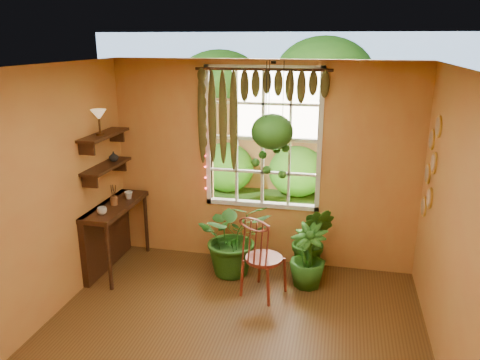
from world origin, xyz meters
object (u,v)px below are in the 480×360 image
object	(u,v)px
counter_ledge	(110,228)
windsor_chair	(262,269)
potted_plant_left	(234,236)
hanging_basket	(272,134)
potted_plant_mid	(312,241)

from	to	relation	value
counter_ledge	windsor_chair	bearing A→B (deg)	-7.53
counter_ledge	potted_plant_left	distance (m)	1.65
potted_plant_left	hanging_basket	distance (m)	1.42
potted_plant_mid	hanging_basket	distance (m)	1.49
potted_plant_mid	counter_ledge	bearing A→B (deg)	-171.84
potted_plant_left	hanging_basket	size ratio (longest dim) A/B	0.74
potted_plant_mid	hanging_basket	bearing A→B (deg)	-167.32
potted_plant_left	potted_plant_mid	world-z (taller)	potted_plant_left
counter_ledge	hanging_basket	size ratio (longest dim) A/B	0.87
counter_ledge	potted_plant_mid	bearing A→B (deg)	8.16
windsor_chair	potted_plant_mid	world-z (taller)	windsor_chair
potted_plant_mid	windsor_chair	bearing A→B (deg)	-129.12
potted_plant_mid	hanging_basket	size ratio (longest dim) A/B	0.68
windsor_chair	hanging_basket	bearing A→B (deg)	113.52
potted_plant_mid	hanging_basket	world-z (taller)	hanging_basket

